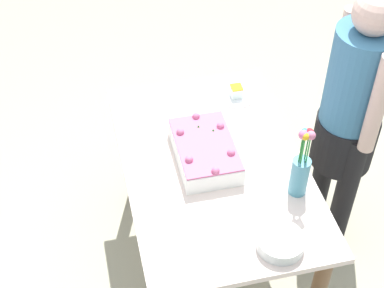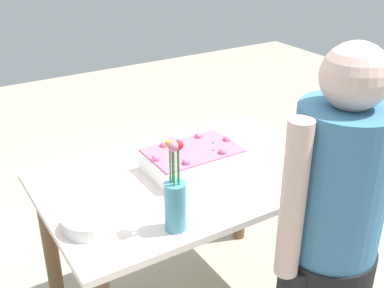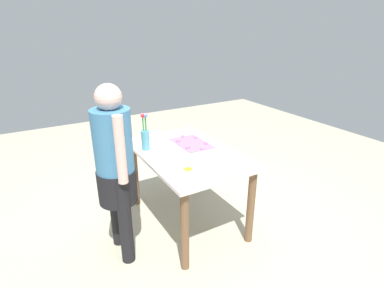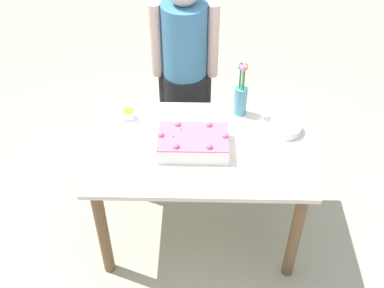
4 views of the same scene
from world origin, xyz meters
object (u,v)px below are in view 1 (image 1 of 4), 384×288
object	(u,v)px
serving_plate_with_slice	(236,94)
person_standing	(351,110)
sheet_cake	(205,151)
flower_vase	(301,170)
cake_knife	(176,106)
fruit_bowl	(281,242)

from	to	relation	value
serving_plate_with_slice	person_standing	xyz separation A→B (m)	(-0.33, -0.48, 0.07)
sheet_cake	flower_vase	world-z (taller)	flower_vase
person_standing	sheet_cake	bearing A→B (deg)	5.52
cake_knife	fruit_bowl	size ratio (longest dim) A/B	1.05
serving_plate_with_slice	cake_knife	bearing A→B (deg)	90.71
flower_vase	person_standing	bearing A→B (deg)	-48.22
flower_vase	fruit_bowl	size ratio (longest dim) A/B	1.87
cake_knife	flower_vase	xyz separation A→B (m)	(-0.68, -0.40, 0.13)
serving_plate_with_slice	flower_vase	xyz separation A→B (m)	(-0.68, -0.08, 0.12)
cake_knife	flower_vase	size ratio (longest dim) A/B	0.56
flower_vase	sheet_cake	bearing A→B (deg)	50.25
cake_knife	fruit_bowl	xyz separation A→B (m)	(-0.95, -0.23, 0.02)
sheet_cake	flower_vase	size ratio (longest dim) A/B	1.13
sheet_cake	flower_vase	distance (m)	0.46
serving_plate_with_slice	fruit_bowl	xyz separation A→B (m)	(-0.95, 0.09, 0.01)
fruit_bowl	person_standing	xyz separation A→B (m)	(0.62, -0.57, 0.06)
cake_knife	serving_plate_with_slice	bearing A→B (deg)	166.95
fruit_bowl	person_standing	bearing A→B (deg)	-42.45
cake_knife	person_standing	size ratio (longest dim) A/B	0.14
cake_knife	person_standing	world-z (taller)	person_standing
person_standing	cake_knife	bearing A→B (deg)	-21.97
serving_plate_with_slice	sheet_cake	bearing A→B (deg)	146.38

